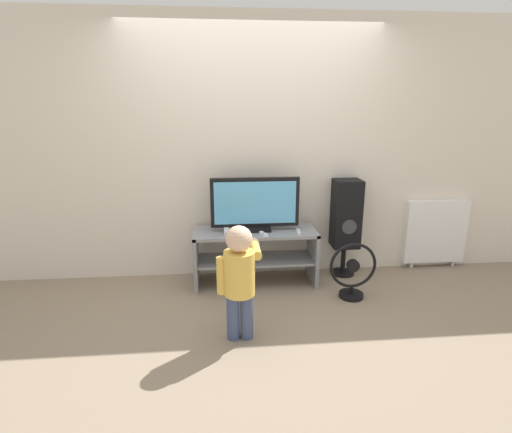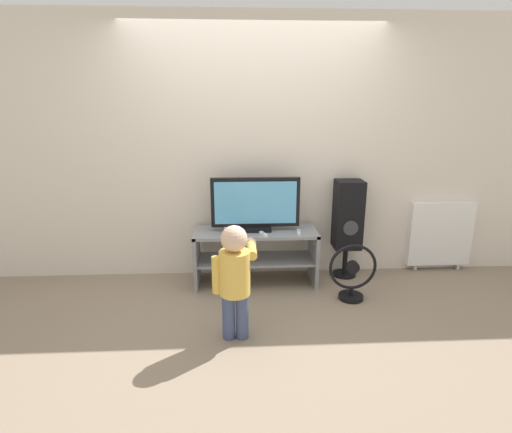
% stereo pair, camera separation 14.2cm
% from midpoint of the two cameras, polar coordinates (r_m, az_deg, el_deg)
% --- Properties ---
extents(ground_plane, '(16.00, 16.00, 0.00)m').
position_cam_midpoint_polar(ground_plane, '(3.93, 1.16, -10.73)').
color(ground_plane, gray).
extents(wall_back, '(10.00, 0.06, 2.60)m').
position_cam_midpoint_polar(wall_back, '(4.06, 0.72, 9.36)').
color(wall_back, silver).
rests_on(wall_back, ground_plane).
extents(tv_stand, '(1.21, 0.44, 0.55)m').
position_cam_midpoint_polar(tv_stand, '(3.99, 0.95, -4.60)').
color(tv_stand, gray).
rests_on(tv_stand, ground_plane).
extents(television, '(0.86, 0.20, 0.52)m').
position_cam_midpoint_polar(television, '(3.88, 0.96, 1.68)').
color(television, black).
rests_on(television, tv_stand).
extents(game_console, '(0.05, 0.16, 0.04)m').
position_cam_midpoint_polar(game_console, '(3.85, -3.14, -2.07)').
color(game_console, white).
rests_on(game_console, tv_stand).
extents(remote_primary, '(0.05, 0.13, 0.03)m').
position_cam_midpoint_polar(remote_primary, '(3.88, 7.17, -2.23)').
color(remote_primary, white).
rests_on(remote_primary, tv_stand).
extents(remote_secondary, '(0.08, 0.13, 0.03)m').
position_cam_midpoint_polar(remote_secondary, '(3.79, 2.15, -2.53)').
color(remote_secondary, white).
rests_on(remote_secondary, tv_stand).
extents(child, '(0.35, 0.51, 0.91)m').
position_cam_midpoint_polar(child, '(3.01, -1.65, -8.10)').
color(child, '#3F4C72').
rests_on(child, ground_plane).
extents(speaker_tower, '(0.27, 0.25, 1.02)m').
position_cam_midpoint_polar(speaker_tower, '(4.19, 13.93, -0.06)').
color(speaker_tower, black).
rests_on(speaker_tower, ground_plane).
extents(floor_fan, '(0.44, 0.23, 0.54)m').
position_cam_midpoint_polar(floor_fan, '(3.83, 14.65, -8.07)').
color(floor_fan, black).
rests_on(floor_fan, ground_plane).
extents(radiator, '(0.69, 0.08, 0.76)m').
position_cam_midpoint_polar(radiator, '(4.76, 25.60, -2.27)').
color(radiator, white).
rests_on(radiator, ground_plane).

